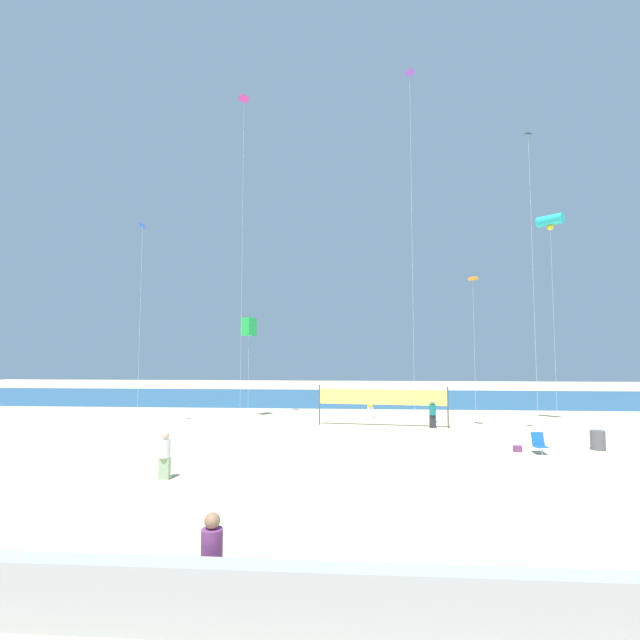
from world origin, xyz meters
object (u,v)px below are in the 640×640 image
at_px(beachgoer_white_shirt, 165,454).
at_px(kite_orange_diamond, 473,280).
at_px(kite_black_diamond, 529,156).
at_px(kite_magenta_diamond, 244,107).
at_px(beachgoer_teal_shirt, 433,413).
at_px(kite_green_box, 249,327).
at_px(kite_violet_diamond, 410,93).
at_px(folding_beach_chair, 539,443).
at_px(trash_barrel, 598,440).
at_px(toddler_figure, 242,587).
at_px(beachgoer_mustard_shirt, 370,405).
at_px(kite_cyan_tube, 550,221).
at_px(beach_handbag, 518,449).
at_px(kite_blue_diamond, 143,234).
at_px(mother_figure, 212,558).
at_px(volleyball_net, 382,399).

distance_m(beachgoer_white_shirt, kite_orange_diamond, 18.80).
bearing_deg(beachgoer_white_shirt, kite_black_diamond, -164.19).
bearing_deg(kite_orange_diamond, kite_magenta_diamond, 173.45).
height_order(beachgoer_teal_shirt, kite_green_box, kite_green_box).
xyz_separation_m(kite_black_diamond, kite_violet_diamond, (-5.85, -0.09, 3.47)).
distance_m(beachgoer_teal_shirt, folding_beach_chair, 7.64).
xyz_separation_m(kite_black_diamond, kite_magenta_diamond, (-15.74, 5.14, 6.01)).
distance_m(trash_barrel, kite_orange_diamond, 10.23).
distance_m(toddler_figure, folding_beach_chair, 16.51).
relative_size(beachgoer_white_shirt, kite_green_box, 0.24).
xyz_separation_m(beachgoer_mustard_shirt, kite_cyan_tube, (10.98, -2.88, 11.53)).
distance_m(toddler_figure, beachgoer_white_shirt, 9.28).
height_order(beach_handbag, kite_violet_diamond, kite_violet_diamond).
xyz_separation_m(beachgoer_teal_shirt, kite_black_diamond, (4.20, -4.72, 13.30)).
height_order(trash_barrel, kite_blue_diamond, kite_blue_diamond).
relative_size(kite_green_box, kite_black_diamond, 0.44).
xyz_separation_m(toddler_figure, kite_black_diamond, (10.64, 15.35, 13.74)).
bearing_deg(kite_orange_diamond, beachgoer_mustard_shirt, 138.35).
relative_size(trash_barrel, kite_magenta_diamond, 0.04).
bearing_deg(kite_magenta_diamond, beachgoer_white_shirt, -87.96).
bearing_deg(kite_black_diamond, kite_violet_diamond, -179.16).
relative_size(mother_figure, beachgoer_teal_shirt, 0.98).
height_order(folding_beach_chair, trash_barrel, folding_beach_chair).
bearing_deg(beach_handbag, beachgoer_mustard_shirt, 120.19).
distance_m(kite_orange_diamond, kite_violet_diamond, 10.54).
xyz_separation_m(volleyball_net, kite_violet_diamond, (1.26, -5.16, 16.00)).
distance_m(kite_green_box, kite_cyan_tube, 20.36).
bearing_deg(toddler_figure, mother_figure, 159.77).
height_order(kite_green_box, kite_cyan_tube, kite_cyan_tube).
distance_m(kite_violet_diamond, kite_magenta_diamond, 11.47).
bearing_deg(toddler_figure, folding_beach_chair, 40.86).
distance_m(trash_barrel, kite_black_diamond, 13.95).
height_order(beachgoer_mustard_shirt, folding_beach_chair, beachgoer_mustard_shirt).
relative_size(folding_beach_chair, kite_blue_diamond, 0.07).
xyz_separation_m(trash_barrel, volleyball_net, (-9.27, 6.19, 1.20)).
distance_m(beachgoer_mustard_shirt, kite_violet_diamond, 18.94).
height_order(beachgoer_teal_shirt, kite_cyan_tube, kite_cyan_tube).
distance_m(volleyball_net, kite_orange_diamond, 8.70).
bearing_deg(kite_blue_diamond, kite_green_box, 44.94).
distance_m(beach_handbag, kite_violet_diamond, 18.09).
height_order(folding_beach_chair, kite_orange_diamond, kite_orange_diamond).
xyz_separation_m(volleyball_net, kite_green_box, (-8.83, 3.06, 4.53)).
height_order(toddler_figure, beachgoer_teal_shirt, beachgoer_teal_shirt).
relative_size(beachgoer_teal_shirt, kite_magenta_diamond, 0.08).
relative_size(toddler_figure, kite_magenta_diamond, 0.04).
height_order(beachgoer_mustard_shirt, kite_blue_diamond, kite_blue_diamond).
bearing_deg(volleyball_net, kite_blue_diamond, -171.29).
bearing_deg(kite_cyan_tube, toddler_figure, -123.42).
bearing_deg(kite_cyan_tube, kite_green_box, 172.90).
bearing_deg(kite_green_box, beachgoer_white_shirt, -87.61).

